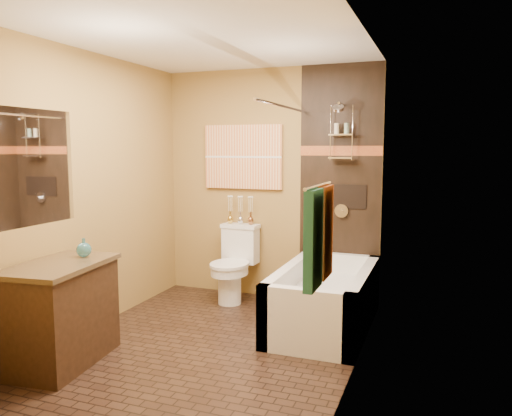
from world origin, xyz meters
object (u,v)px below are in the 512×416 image
at_px(sunset_painting, 243,157).
at_px(toilet, 234,263).
at_px(bathtub, 325,304).
at_px(vanity, 60,313).

distance_m(sunset_painting, toilet, 1.17).
xyz_separation_m(bathtub, vanity, (-1.72, -1.48, 0.17)).
distance_m(bathtub, toilet, 1.21).
relative_size(sunset_painting, vanity, 0.95).
bearing_deg(toilet, vanity, -104.88).
xyz_separation_m(sunset_painting, bathtub, (1.10, -0.73, -1.33)).
bearing_deg(toilet, sunset_painting, 92.91).
distance_m(sunset_painting, vanity, 2.56).
xyz_separation_m(bathtub, toilet, (-1.10, 0.46, 0.19)).
height_order(sunset_painting, vanity, sunset_painting).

